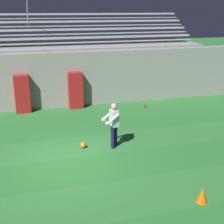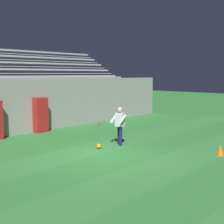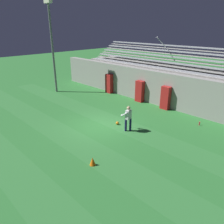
% 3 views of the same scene
% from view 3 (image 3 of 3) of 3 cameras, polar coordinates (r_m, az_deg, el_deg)
% --- Properties ---
extents(ground_plane, '(80.00, 80.00, 0.00)m').
position_cam_3_polar(ground_plane, '(14.71, -3.44, -3.66)').
color(ground_plane, '#2D7533').
extents(turf_stripe_near, '(28.00, 1.80, 0.01)m').
position_cam_3_polar(turf_stripe_near, '(12.15, -25.63, -11.84)').
color(turf_stripe_near, '#337A38').
rests_on(turf_stripe_near, ground).
extents(turf_stripe_mid, '(28.00, 1.80, 0.01)m').
position_cam_3_polar(turf_stripe_mid, '(13.43, -11.17, -6.66)').
color(turf_stripe_mid, '#337A38').
rests_on(turf_stripe_mid, ground).
extents(turf_stripe_far, '(28.00, 1.80, 0.01)m').
position_cam_3_polar(turf_stripe_far, '(15.45, -0.09, -2.31)').
color(turf_stripe_far, '#337A38').
rests_on(turf_stripe_far, ground).
extents(back_wall, '(24.00, 0.60, 2.80)m').
position_cam_3_polar(back_wall, '(18.87, 11.49, 6.24)').
color(back_wall, '#999691').
rests_on(back_wall, ground).
extents(padding_pillar_gate_left, '(0.71, 0.44, 1.85)m').
position_cam_3_polar(padding_pillar_gate_left, '(19.30, 7.26, 5.38)').
color(padding_pillar_gate_left, '#B21E1E').
rests_on(padding_pillar_gate_left, ground).
extents(padding_pillar_gate_right, '(0.71, 0.44, 1.85)m').
position_cam_3_polar(padding_pillar_gate_right, '(17.89, 13.82, 3.60)').
color(padding_pillar_gate_right, '#B21E1E').
rests_on(padding_pillar_gate_right, ground).
extents(padding_pillar_far_left, '(0.71, 0.44, 1.85)m').
position_cam_3_polar(padding_pillar_far_left, '(21.79, -0.75, 7.44)').
color(padding_pillar_far_left, '#B21E1E').
rests_on(padding_pillar_far_left, ground).
extents(bleacher_stand, '(18.00, 4.05, 5.43)m').
position_cam_3_polar(bleacher_stand, '(20.78, 15.20, 7.62)').
color(bleacher_stand, '#999691').
rests_on(bleacher_stand, ground).
extents(floodlight_pole, '(0.90, 0.36, 8.57)m').
position_cam_3_polar(floodlight_pole, '(22.24, -15.56, 18.58)').
color(floodlight_pole, slate).
rests_on(floodlight_pole, ground).
extents(goalkeeper, '(0.59, 0.62, 1.67)m').
position_cam_3_polar(goalkeeper, '(13.69, 4.23, -1.30)').
color(goalkeeper, '#19194C').
rests_on(goalkeeper, ground).
extents(soccer_ball, '(0.22, 0.22, 0.22)m').
position_cam_3_polar(soccer_ball, '(14.84, 1.41, -2.91)').
color(soccer_ball, orange).
rests_on(soccer_ball, ground).
extents(traffic_cone, '(0.30, 0.30, 0.42)m').
position_cam_3_polar(traffic_cone, '(10.78, -5.10, -12.70)').
color(traffic_cone, orange).
rests_on(traffic_cone, ground).
extents(water_bottle, '(0.07, 0.07, 0.24)m').
position_cam_3_polar(water_bottle, '(15.89, 21.87, -2.81)').
color(water_bottle, red).
rests_on(water_bottle, ground).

